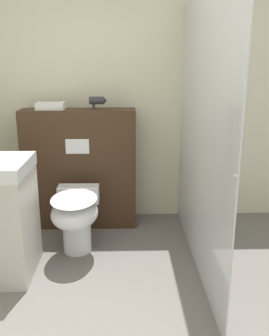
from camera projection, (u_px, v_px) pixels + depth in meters
wall_back at (130, 99)px, 3.79m from camera, size 8.00×0.06×2.50m
partition_panel at (80, 169)px, 3.71m from camera, size 1.10×0.28×1.18m
shower_glass at (201, 134)px, 2.87m from camera, size 0.04×1.99×2.17m
toilet at (76, 215)px, 3.20m from camera, size 0.39×0.64×0.54m
hair_drier at (97, 101)px, 3.53m from camera, size 0.17×0.07×0.12m
folded_towel at (51, 106)px, 3.54m from camera, size 0.26×0.17×0.06m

